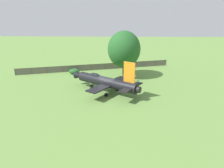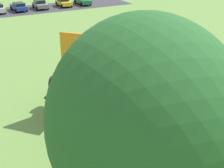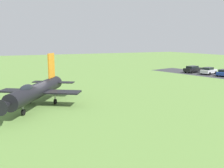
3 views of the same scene
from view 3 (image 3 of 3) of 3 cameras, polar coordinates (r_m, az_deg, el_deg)
The scene contains 4 objects.
ground_plane at distance 27.41m, azimuth -16.87°, elevation -5.03°, with size 200.00×200.00×0.00m, color #668E42.
display_jet at distance 26.71m, azimuth -17.37°, elevation -1.51°, with size 9.38×11.72×5.48m.
parked_car_white at distance 55.04m, azimuth 21.70°, elevation 2.93°, with size 4.43×2.79×1.50m.
parked_car_black at distance 56.96m, azimuth 18.46°, elevation 3.35°, with size 4.99×2.61×1.50m.
Camera 3 is at (-4.04, -26.21, 6.94)m, focal length 39.01 mm.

